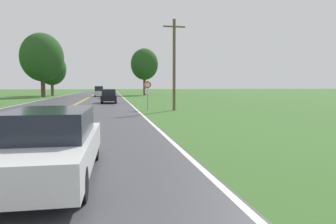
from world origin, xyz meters
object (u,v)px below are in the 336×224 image
Objects in this scene: tree_mid_treeline at (144,64)px; car_black_sedan_approaching at (109,96)px; tree_behind_sign at (52,69)px; car_white_sedan_nearest at (50,143)px; car_silver_van_mid_far at (99,91)px; tree_left_verge at (42,57)px; car_champagne_hatchback_mid_near at (109,93)px; traffic_sign at (148,88)px.

tree_mid_treeline is 2.52× the size of car_black_sedan_approaching.
tree_behind_sign is 19.29m from tree_mid_treeline.
car_white_sedan_nearest is 1.22× the size of car_black_sedan_approaching.
tree_behind_sign is 12.61m from car_silver_van_mid_far.
car_white_sedan_nearest is (10.71, -50.76, -6.37)m from tree_left_verge.
tree_left_verge is at bearing -166.72° from car_white_sedan_nearest.
car_black_sedan_approaching is 14.65m from car_champagne_hatchback_mid_near.
tree_mid_treeline reaches higher than car_champagne_hatchback_mid_near.
tree_mid_treeline is (4.29, 40.78, 4.90)m from traffic_sign.
tree_left_verge is 1.13× the size of tree_mid_treeline.
tree_behind_sign reaches higher than traffic_sign.
tree_left_verge is 14.96m from car_champagne_hatchback_mid_near.
traffic_sign is at bearing -96.00° from tree_mid_treeline.
traffic_sign is 41.30m from tree_mid_treeline.
tree_left_verge is 11.67m from car_silver_van_mid_far.
car_silver_van_mid_far is (9.72, -6.63, -4.53)m from tree_behind_sign.
traffic_sign is 36.52m from tree_left_verge.
tree_behind_sign is at bearing -168.42° from car_white_sedan_nearest.
tree_left_verge reaches higher than car_champagne_hatchback_mid_near.
traffic_sign is at bearing -70.02° from tree_behind_sign.
tree_behind_sign is 60.18m from car_white_sedan_nearest.
tree_left_verge is 8.44m from tree_behind_sign.
traffic_sign is at bearing 16.38° from car_black_sedan_approaching.
car_champagne_hatchback_mid_near is (-7.63, -14.79, -5.91)m from tree_mid_treeline.
tree_behind_sign is (-14.96, 41.14, 3.71)m from traffic_sign.
car_champagne_hatchback_mid_near is at bearing 97.33° from traffic_sign.
car_black_sedan_approaching is at bearing -68.53° from tree_behind_sign.
car_black_sedan_approaching is (11.72, -29.80, -4.71)m from tree_behind_sign.
car_white_sedan_nearest is (10.64, -59.04, -4.77)m from tree_behind_sign.
car_silver_van_mid_far is (-1.90, 8.52, 0.19)m from car_champagne_hatchback_mid_near.
tree_left_verge is at bearing -150.83° from car_black_sedan_approaching.
tree_behind_sign is at bearing 89.52° from tree_left_verge.
traffic_sign is at bearing -65.42° from tree_left_verge.
tree_behind_sign is 0.88× the size of tree_mid_treeline.
tree_mid_treeline is 12.76m from car_silver_van_mid_far.
traffic_sign reaches higher than car_silver_van_mid_far.
tree_left_verge is at bearing 114.58° from traffic_sign.
tree_behind_sign is at bearing 109.98° from traffic_sign.
car_white_sedan_nearest is 29.26m from car_black_sedan_approaching.
car_black_sedan_approaching is 23.25m from car_silver_van_mid_far.
tree_mid_treeline is (19.25, -0.36, 1.19)m from tree_behind_sign.
car_silver_van_mid_far is (-5.24, 34.51, -0.82)m from traffic_sign.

